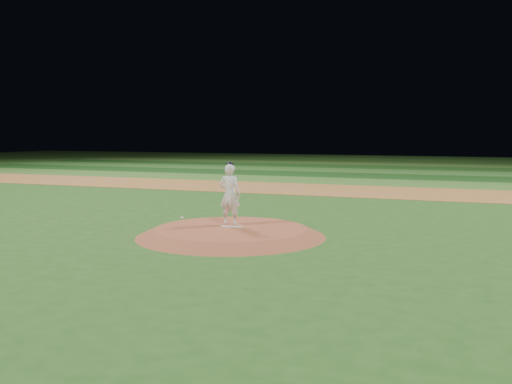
% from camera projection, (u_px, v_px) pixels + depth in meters
% --- Properties ---
extents(ground, '(120.00, 120.00, 0.00)m').
position_uv_depth(ground, '(231.00, 236.00, 16.56)').
color(ground, '#27561B').
rests_on(ground, ground).
extents(infield_dirt_band, '(70.00, 6.00, 0.02)m').
position_uv_depth(infield_dirt_band, '(340.00, 190.00, 29.53)').
color(infield_dirt_band, '#A56933').
rests_on(infield_dirt_band, ground).
extents(outfield_stripe_0, '(70.00, 5.00, 0.02)m').
position_uv_depth(outfield_stripe_0, '(361.00, 182.00, 34.62)').
color(outfield_stripe_0, '#3B6D27').
rests_on(outfield_stripe_0, ground).
extents(outfield_stripe_1, '(70.00, 5.00, 0.02)m').
position_uv_depth(outfield_stripe_1, '(375.00, 176.00, 39.25)').
color(outfield_stripe_1, '#164014').
rests_on(outfield_stripe_1, ground).
extents(outfield_stripe_2, '(70.00, 5.00, 0.02)m').
position_uv_depth(outfield_stripe_2, '(386.00, 171.00, 43.89)').
color(outfield_stripe_2, '#306525').
rests_on(outfield_stripe_2, ground).
extents(outfield_stripe_3, '(70.00, 5.00, 0.02)m').
position_uv_depth(outfield_stripe_3, '(395.00, 168.00, 48.52)').
color(outfield_stripe_3, '#194516').
rests_on(outfield_stripe_3, ground).
extents(outfield_stripe_4, '(70.00, 5.00, 0.02)m').
position_uv_depth(outfield_stripe_4, '(402.00, 165.00, 53.15)').
color(outfield_stripe_4, '#366324').
rests_on(outfield_stripe_4, ground).
extents(outfield_stripe_5, '(70.00, 5.00, 0.02)m').
position_uv_depth(outfield_stripe_5, '(408.00, 162.00, 57.78)').
color(outfield_stripe_5, '#244B18').
rests_on(outfield_stripe_5, ground).
extents(pitchers_mound, '(5.50, 5.50, 0.25)m').
position_uv_depth(pitchers_mound, '(231.00, 232.00, 16.55)').
color(pitchers_mound, '#9F4F31').
rests_on(pitchers_mound, ground).
extents(pitching_rubber, '(0.64, 0.27, 0.03)m').
position_uv_depth(pitching_rubber, '(232.00, 227.00, 16.64)').
color(pitching_rubber, silver).
rests_on(pitching_rubber, pitchers_mound).
extents(rosin_bag, '(0.11, 0.11, 0.06)m').
position_uv_depth(rosin_bag, '(182.00, 218.00, 18.28)').
color(rosin_bag, silver).
rests_on(rosin_bag, pitchers_mound).
extents(pitcher_on_mound, '(0.68, 0.46, 1.89)m').
position_uv_depth(pitcher_on_mound, '(230.00, 194.00, 16.97)').
color(pitcher_on_mound, white).
rests_on(pitcher_on_mound, pitchers_mound).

